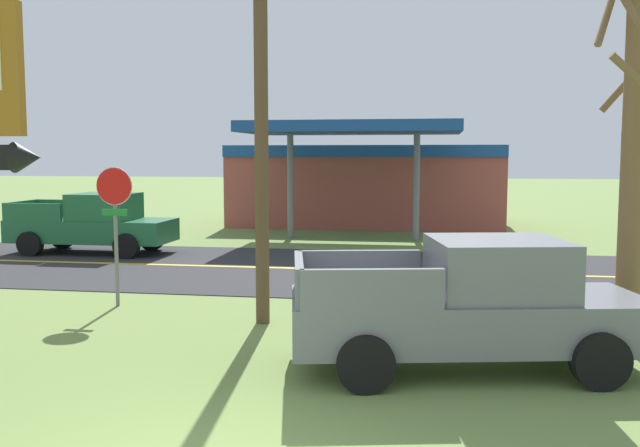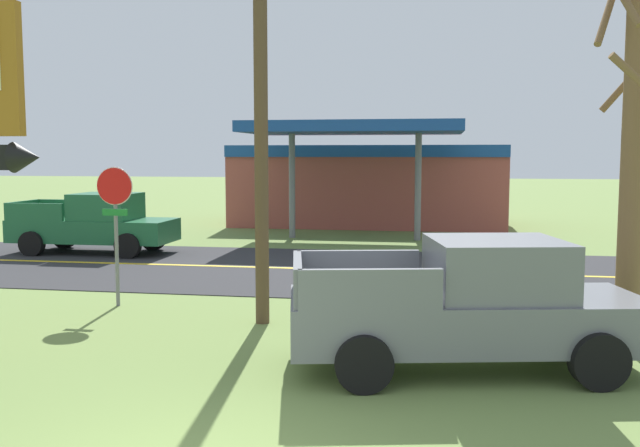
{
  "view_description": "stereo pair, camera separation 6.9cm",
  "coord_description": "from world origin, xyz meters",
  "px_view_note": "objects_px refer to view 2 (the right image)",
  "views": [
    {
      "loc": [
        2.34,
        -6.09,
        3.21
      ],
      "look_at": [
        0.0,
        8.0,
        1.8
      ],
      "focal_mm": 39.39,
      "sensor_mm": 36.0,
      "label": 1
    },
    {
      "loc": [
        2.4,
        -6.08,
        3.21
      ],
      "look_at": [
        0.0,
        8.0,
        1.8
      ],
      "focal_mm": 39.39,
      "sensor_mm": 36.0,
      "label": 2
    }
  ],
  "objects_px": {
    "utility_pole": "(261,91)",
    "gas_station": "(369,182)",
    "stop_sign": "(115,211)",
    "bare_tree": "(634,151)",
    "pickup_green_on_road": "(96,224)",
    "pickup_grey_parked_on_lawn": "(470,306)"
  },
  "relations": [
    {
      "from": "stop_sign",
      "to": "pickup_green_on_road",
      "type": "height_order",
      "value": "stop_sign"
    },
    {
      "from": "gas_station",
      "to": "bare_tree",
      "type": "bearing_deg",
      "value": -72.06
    },
    {
      "from": "utility_pole",
      "to": "pickup_grey_parked_on_lawn",
      "type": "bearing_deg",
      "value": -31.4
    },
    {
      "from": "utility_pole",
      "to": "bare_tree",
      "type": "relative_size",
      "value": 1.23
    },
    {
      "from": "utility_pole",
      "to": "pickup_grey_parked_on_lawn",
      "type": "relative_size",
      "value": 1.49
    },
    {
      "from": "stop_sign",
      "to": "bare_tree",
      "type": "xyz_separation_m",
      "value": [
        9.87,
        -1.35,
        1.25
      ]
    },
    {
      "from": "utility_pole",
      "to": "gas_station",
      "type": "relative_size",
      "value": 0.68
    },
    {
      "from": "bare_tree",
      "to": "gas_station",
      "type": "distance_m",
      "value": 20.69
    },
    {
      "from": "pickup_grey_parked_on_lawn",
      "to": "pickup_green_on_road",
      "type": "distance_m",
      "value": 15.61
    },
    {
      "from": "bare_tree",
      "to": "gas_station",
      "type": "xyz_separation_m",
      "value": [
        -6.36,
        19.64,
        -1.33
      ]
    },
    {
      "from": "utility_pole",
      "to": "gas_station",
      "type": "distance_m",
      "value": 19.38
    },
    {
      "from": "stop_sign",
      "to": "gas_station",
      "type": "xyz_separation_m",
      "value": [
        3.51,
        18.29,
        -0.08
      ]
    },
    {
      "from": "stop_sign",
      "to": "pickup_green_on_road",
      "type": "relative_size",
      "value": 0.57
    },
    {
      "from": "gas_station",
      "to": "pickup_green_on_road",
      "type": "relative_size",
      "value": 2.31
    },
    {
      "from": "gas_station",
      "to": "pickup_green_on_road",
      "type": "xyz_separation_m",
      "value": [
        -7.79,
        -10.94,
        -0.98
      ]
    },
    {
      "from": "bare_tree",
      "to": "pickup_grey_parked_on_lawn",
      "type": "distance_m",
      "value": 4.02
    },
    {
      "from": "utility_pole",
      "to": "pickup_green_on_road",
      "type": "bearing_deg",
      "value": 132.86
    },
    {
      "from": "stop_sign",
      "to": "pickup_grey_parked_on_lawn",
      "type": "bearing_deg",
      "value": -24.3
    },
    {
      "from": "utility_pole",
      "to": "pickup_green_on_road",
      "type": "height_order",
      "value": "utility_pole"
    },
    {
      "from": "gas_station",
      "to": "utility_pole",
      "type": "bearing_deg",
      "value": -90.31
    },
    {
      "from": "utility_pole",
      "to": "bare_tree",
      "type": "distance_m",
      "value": 6.57
    },
    {
      "from": "stop_sign",
      "to": "utility_pole",
      "type": "height_order",
      "value": "utility_pole"
    }
  ]
}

